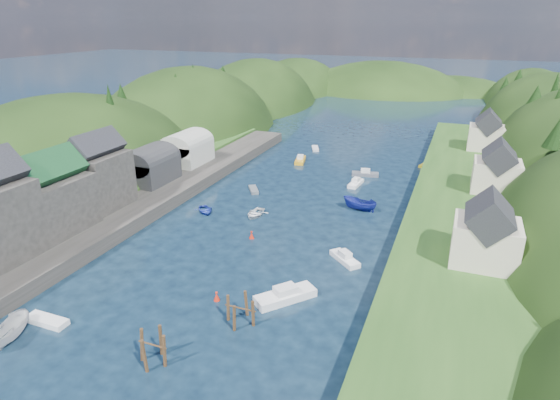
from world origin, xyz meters
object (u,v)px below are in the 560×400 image
at_px(piling_cluster_far, 240,313).
at_px(channel_buoy_near, 217,297).
at_px(piling_cluster_near, 153,350).
at_px(channel_buoy_far, 252,235).

xyz_separation_m(piling_cluster_far, channel_buoy_near, (-4.12, 2.60, -0.67)).
relative_size(piling_cluster_near, channel_buoy_near, 3.50).
height_order(channel_buoy_near, channel_buoy_far, same).
bearing_deg(channel_buoy_far, piling_cluster_near, -84.58).
bearing_deg(piling_cluster_near, channel_buoy_near, 87.82).
bearing_deg(piling_cluster_near, channel_buoy_far, 95.42).
bearing_deg(channel_buoy_near, piling_cluster_near, -92.18).
bearing_deg(piling_cluster_far, channel_buoy_near, 147.79).
distance_m(piling_cluster_near, piling_cluster_far, 9.24).
height_order(piling_cluster_near, channel_buoy_far, piling_cluster_near).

